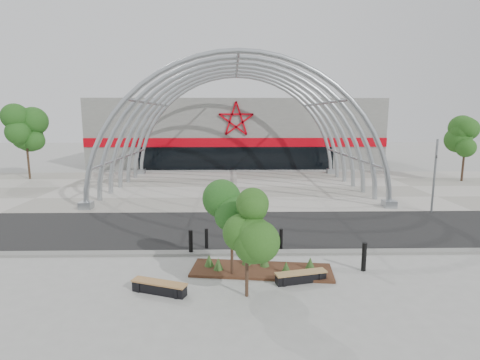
# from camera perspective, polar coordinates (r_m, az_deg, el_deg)

# --- Properties ---
(ground) EXTENTS (140.00, 140.00, 0.00)m
(ground) POSITION_cam_1_polar(r_m,az_deg,el_deg) (17.11, 0.27, -10.91)
(ground) COLOR gray
(ground) RESTS_ON ground
(road) EXTENTS (140.00, 7.00, 0.02)m
(road) POSITION_cam_1_polar(r_m,az_deg,el_deg) (20.42, 0.03, -7.42)
(road) COLOR black
(road) RESTS_ON ground
(forecourt) EXTENTS (60.00, 17.00, 0.04)m
(forecourt) POSITION_cam_1_polar(r_m,az_deg,el_deg) (32.08, -0.40, -1.07)
(forecourt) COLOR gray
(forecourt) RESTS_ON ground
(kerb) EXTENTS (60.00, 0.50, 0.12)m
(kerb) POSITION_cam_1_polar(r_m,az_deg,el_deg) (16.86, 0.29, -11.02)
(kerb) COLOR slate
(kerb) RESTS_ON ground
(arena_building) EXTENTS (34.00, 15.24, 8.00)m
(arena_building) POSITION_cam_1_polar(r_m,az_deg,el_deg) (49.50, -0.68, 7.37)
(arena_building) COLOR slate
(arena_building) RESTS_ON ground
(vault_canopy) EXTENTS (20.80, 15.80, 20.36)m
(vault_canopy) POSITION_cam_1_polar(r_m,az_deg,el_deg) (32.08, -0.40, -1.07)
(vault_canopy) COLOR #9DA3A8
(vault_canopy) RESTS_ON ground
(planting_bed) EXTENTS (5.64, 2.34, 0.58)m
(planting_bed) POSITION_cam_1_polar(r_m,az_deg,el_deg) (15.13, 3.03, -13.22)
(planting_bed) COLOR #391D17
(planting_bed) RESTS_ON ground
(signal_pole) EXTENTS (0.13, 0.65, 4.64)m
(signal_pole) POSITION_cam_1_polar(r_m,az_deg,el_deg) (26.25, 27.52, 0.73)
(signal_pole) COLOR gray
(signal_pole) RESTS_ON ground
(street_tree_0) EXTENTS (1.49, 1.49, 3.40)m
(street_tree_0) POSITION_cam_1_polar(r_m,az_deg,el_deg) (13.92, -1.26, -5.22)
(street_tree_0) COLOR black
(street_tree_0) RESTS_ON ground
(street_tree_1) EXTENTS (1.47, 1.47, 3.47)m
(street_tree_1) POSITION_cam_1_polar(r_m,az_deg,el_deg) (12.36, 1.07, -6.92)
(street_tree_1) COLOR #342117
(street_tree_1) RESTS_ON ground
(bench_0) EXTENTS (2.03, 1.08, 0.42)m
(bench_0) POSITION_cam_1_polar(r_m,az_deg,el_deg) (13.68, -12.19, -15.73)
(bench_0) COLOR black
(bench_0) RESTS_ON ground
(bench_1) EXTENTS (1.98, 0.85, 0.40)m
(bench_1) POSITION_cam_1_polar(r_m,az_deg,el_deg) (14.34, 9.25, -14.41)
(bench_1) COLOR black
(bench_1) RESTS_ON ground
(bollard_0) EXTENTS (0.18, 0.18, 1.10)m
(bollard_0) POSITION_cam_1_polar(r_m,az_deg,el_deg) (16.80, -7.52, -9.41)
(bollard_0) COLOR black
(bollard_0) RESTS_ON ground
(bollard_1) EXTENTS (0.15, 0.15, 0.94)m
(bollard_1) POSITION_cam_1_polar(r_m,az_deg,el_deg) (17.45, -5.13, -8.90)
(bollard_1) COLOR black
(bollard_1) RESTS_ON ground
(bollard_2) EXTENTS (0.15, 0.15, 0.96)m
(bollard_2) POSITION_cam_1_polar(r_m,az_deg,el_deg) (17.40, 6.26, -8.94)
(bollard_2) COLOR black
(bollard_2) RESTS_ON ground
(bollard_3) EXTENTS (0.17, 0.17, 1.04)m
(bollard_3) POSITION_cam_1_polar(r_m,az_deg,el_deg) (15.66, 3.60, -10.90)
(bollard_3) COLOR black
(bollard_3) RESTS_ON ground
(bollard_4) EXTENTS (0.18, 0.18, 1.15)m
(bollard_4) POSITION_cam_1_polar(r_m,az_deg,el_deg) (15.76, 18.38, -11.06)
(bollard_4) COLOR black
(bollard_4) RESTS_ON ground
(bg_tree_0) EXTENTS (3.00, 3.00, 6.45)m
(bg_tree_0) POSITION_cam_1_polar(r_m,az_deg,el_deg) (41.02, -29.89, 6.51)
(bg_tree_0) COLOR black
(bg_tree_0) RESTS_ON ground
(bg_tree_1) EXTENTS (2.70, 2.70, 5.91)m
(bg_tree_1) POSITION_cam_1_polar(r_m,az_deg,el_deg) (40.22, 31.19, 5.80)
(bg_tree_1) COLOR black
(bg_tree_1) RESTS_ON ground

